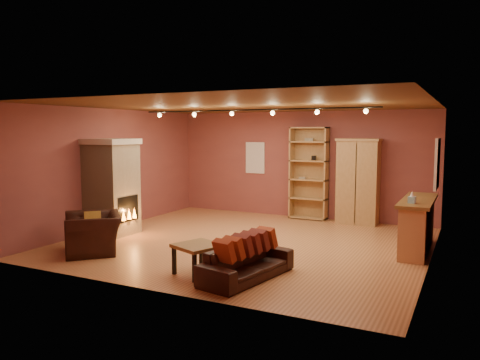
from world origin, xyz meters
The scene contains 16 objects.
floor centered at (0.00, 0.00, 0.00)m, with size 7.00×7.00×0.00m, color #A16339.
ceiling centered at (0.00, 0.00, 2.80)m, with size 7.00×7.00×0.00m, color brown.
back_wall centered at (0.00, 3.25, 1.40)m, with size 7.00×0.02×2.80m, color brown.
left_wall centered at (-3.50, 0.00, 1.40)m, with size 0.02×6.50×2.80m, color brown.
right_wall centered at (3.50, 0.00, 1.40)m, with size 0.02×6.50×2.80m, color brown.
fireplace centered at (-3.04, -0.60, 1.06)m, with size 1.01×0.98×2.12m.
back_window centered at (-1.30, 3.23, 1.55)m, with size 0.56×0.04×0.86m, color silver.
bookcase centered at (0.31, 3.12, 1.22)m, with size 0.98×0.38×2.39m.
armoire centered at (1.59, 2.98, 1.06)m, with size 1.04×0.59×2.11m.
bar_counter centered at (3.20, 0.83, 0.51)m, with size 0.57×2.10×1.01m.
tissue_box centered at (3.15, 0.23, 1.10)m, with size 0.13×0.13×0.22m.
right_window centered at (3.47, 1.40, 1.65)m, with size 0.05×0.90×1.00m, color silver.
loveseat centered at (1.02, -2.15, 0.36)m, with size 0.82×1.78×0.73m.
armchair centered at (-2.27, -2.00, 0.50)m, with size 1.32×1.32×0.99m.
coffee_table centered at (0.23, -2.31, 0.42)m, with size 0.85×0.85×0.50m.
track_rail centered at (0.00, 0.20, 2.69)m, with size 5.20×0.09×0.13m.
Camera 1 is at (4.07, -8.54, 2.29)m, focal length 35.00 mm.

